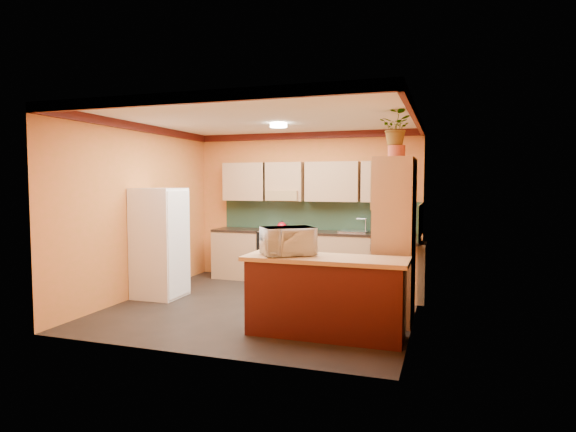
# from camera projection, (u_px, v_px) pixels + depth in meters

# --- Properties ---
(room_shell) EXTENTS (4.24, 4.24, 2.72)m
(room_shell) POSITION_uv_depth(u_px,v_px,m) (273.00, 162.00, 7.10)
(room_shell) COLOR black
(room_shell) RESTS_ON ground
(base_cabinets_back) EXTENTS (3.65, 0.60, 0.88)m
(base_cabinets_back) POSITION_uv_depth(u_px,v_px,m) (310.00, 258.00, 8.60)
(base_cabinets_back) COLOR #A87A59
(base_cabinets_back) RESTS_ON ground
(countertop_back) EXTENTS (3.65, 0.62, 0.04)m
(countertop_back) POSITION_uv_depth(u_px,v_px,m) (310.00, 232.00, 8.57)
(countertop_back) COLOR black
(countertop_back) RESTS_ON base_cabinets_back
(stove) EXTENTS (0.58, 0.58, 0.91)m
(stove) POSITION_uv_depth(u_px,v_px,m) (278.00, 255.00, 8.80)
(stove) COLOR black
(stove) RESTS_ON ground
(kettle) EXTENTS (0.22, 0.22, 0.18)m
(kettle) POSITION_uv_depth(u_px,v_px,m) (282.00, 226.00, 8.68)
(kettle) COLOR #B20B19
(kettle) RESTS_ON stove
(sink) EXTENTS (0.48, 0.40, 0.03)m
(sink) POSITION_uv_depth(u_px,v_px,m) (354.00, 232.00, 8.33)
(sink) COLOR silver
(sink) RESTS_ON countertop_back
(base_cabinets_right) EXTENTS (0.60, 0.80, 0.88)m
(base_cabinets_right) POSITION_uv_depth(u_px,v_px,m) (398.00, 271.00, 7.34)
(base_cabinets_right) COLOR #A87A59
(base_cabinets_right) RESTS_ON ground
(countertop_right) EXTENTS (0.62, 0.80, 0.04)m
(countertop_right) POSITION_uv_depth(u_px,v_px,m) (399.00, 241.00, 7.30)
(countertop_right) COLOR black
(countertop_right) RESTS_ON base_cabinets_right
(fridge) EXTENTS (0.68, 0.66, 1.70)m
(fridge) POSITION_uv_depth(u_px,v_px,m) (160.00, 243.00, 7.47)
(fridge) COLOR white
(fridge) RESTS_ON ground
(pantry) EXTENTS (0.48, 0.90, 2.10)m
(pantry) POSITION_uv_depth(u_px,v_px,m) (395.00, 240.00, 6.20)
(pantry) COLOR #A87A59
(pantry) RESTS_ON ground
(fern_pot) EXTENTS (0.22, 0.22, 0.16)m
(fern_pot) POSITION_uv_depth(u_px,v_px,m) (397.00, 152.00, 6.17)
(fern_pot) COLOR #9F3E26
(fern_pot) RESTS_ON pantry
(fern) EXTENTS (0.51, 0.48, 0.45)m
(fern) POSITION_uv_depth(u_px,v_px,m) (397.00, 128.00, 6.15)
(fern) COLOR #A87A59
(fern) RESTS_ON fern_pot
(breakfast_bar) EXTENTS (1.80, 0.55, 0.88)m
(breakfast_bar) POSITION_uv_depth(u_px,v_px,m) (325.00, 299.00, 5.57)
(breakfast_bar) COLOR #471210
(breakfast_bar) RESTS_ON ground
(bar_top) EXTENTS (1.90, 0.65, 0.05)m
(bar_top) POSITION_uv_depth(u_px,v_px,m) (325.00, 259.00, 5.54)
(bar_top) COLOR tan
(bar_top) RESTS_ON breakfast_bar
(microwave) EXTENTS (0.72, 0.68, 0.33)m
(microwave) POSITION_uv_depth(u_px,v_px,m) (288.00, 241.00, 5.67)
(microwave) COLOR white
(microwave) RESTS_ON bar_top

